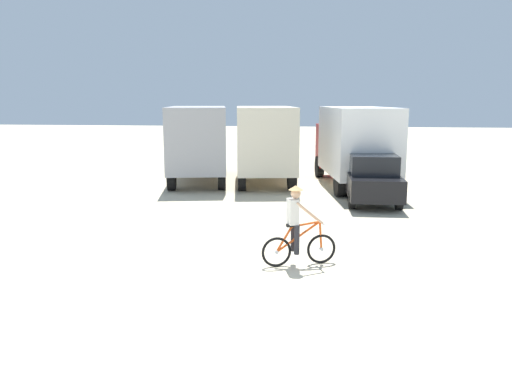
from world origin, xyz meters
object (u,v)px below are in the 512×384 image
box_truck_avon_van (354,143)px  sedan_parked (372,178)px  box_truck_grey_hauler (198,140)px  cyclist_orange_shirt (297,229)px  box_truck_cream_rv (264,140)px

box_truck_avon_van → sedan_parked: size_ratio=1.66×
box_truck_grey_hauler → sedan_parked: (7.26, -3.88, -0.99)m
sedan_parked → cyclist_orange_shirt: cyclist_orange_shirt is taller
sedan_parked → cyclist_orange_shirt: 7.85m
box_truck_avon_van → sedan_parked: 3.48m
sedan_parked → box_truck_cream_rv: bearing=136.4°
box_truck_avon_van → cyclist_orange_shirt: box_truck_avon_van is taller
box_truck_cream_rv → cyclist_orange_shirt: size_ratio=3.86×
box_truck_avon_van → box_truck_cream_rv: bearing=168.2°
box_truck_cream_rv → sedan_parked: 6.05m
cyclist_orange_shirt → box_truck_avon_van: bearing=79.7°
sedan_parked → cyclist_orange_shirt: (-2.38, -7.48, -0.04)m
box_truck_cream_rv → cyclist_orange_shirt: 11.81m
box_truck_cream_rv → sedan_parked: box_truck_cream_rv is taller
box_truck_avon_van → box_truck_grey_hauler: bearing=175.2°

